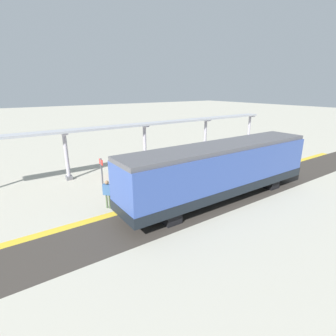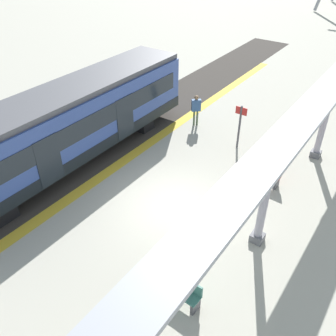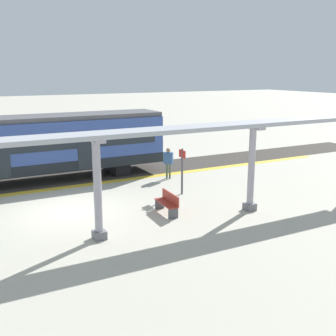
% 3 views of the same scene
% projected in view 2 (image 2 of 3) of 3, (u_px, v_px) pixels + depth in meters
% --- Properties ---
extents(ground_plane, '(176.00, 176.00, 0.00)m').
position_uv_depth(ground_plane, '(173.00, 205.00, 14.48)').
color(ground_plane, '#B1AD9D').
extents(tactile_edge_strip, '(0.54, 35.15, 0.01)m').
position_uv_depth(tactile_edge_strip, '(105.00, 174.00, 16.20)').
color(tactile_edge_strip, gold).
rests_on(tactile_edge_strip, ground).
extents(trackbed, '(3.20, 47.15, 0.01)m').
position_uv_depth(trackbed, '(75.00, 161.00, 17.09)').
color(trackbed, '#38332D').
rests_on(trackbed, ground).
extents(train_near_carriage, '(2.65, 13.27, 3.48)m').
position_uv_depth(train_near_carriage, '(69.00, 126.00, 16.03)').
color(train_near_carriage, '#344E98').
rests_on(train_near_carriage, ground).
extents(canopy_pillar_third, '(1.10, 0.44, 3.58)m').
position_uv_depth(canopy_pillar_third, '(264.00, 201.00, 11.90)').
color(canopy_pillar_third, slate).
rests_on(canopy_pillar_third, ground).
extents(canopy_pillar_fourth, '(1.10, 0.44, 3.58)m').
position_uv_depth(canopy_pillar_fourth, '(324.00, 122.00, 16.34)').
color(canopy_pillar_fourth, slate).
rests_on(canopy_pillar_fourth, ground).
extents(canopy_beam, '(1.20, 28.22, 0.16)m').
position_uv_depth(canopy_beam, '(269.00, 157.00, 10.63)').
color(canopy_beam, '#A8AAB2').
rests_on(canopy_beam, canopy_pillar_nearest).
extents(bench_near_end, '(1.52, 0.52, 0.86)m').
position_uv_depth(bench_near_end, '(263.00, 172.00, 15.56)').
color(bench_near_end, '#9D3124').
rests_on(bench_near_end, ground).
extents(bench_mid_platform, '(1.52, 0.52, 0.86)m').
position_uv_depth(bench_mid_platform, '(178.00, 287.00, 10.81)').
color(bench_mid_platform, '#3C7668').
rests_on(bench_mid_platform, ground).
extents(platform_info_sign, '(0.56, 0.10, 2.20)m').
position_uv_depth(platform_info_sign, '(240.00, 123.00, 17.31)').
color(platform_info_sign, '#4C4C51').
rests_on(platform_info_sign, ground).
extents(passenger_waiting_near_edge, '(0.51, 0.49, 1.69)m').
position_uv_depth(passenger_waiting_near_edge, '(196.00, 107.00, 19.36)').
color(passenger_waiting_near_edge, '#4B5E40').
rests_on(passenger_waiting_near_edge, ground).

